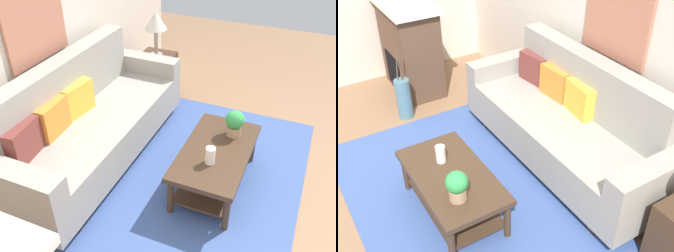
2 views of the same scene
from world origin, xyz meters
TOP-DOWN VIEW (x-y plane):
  - ground_plane at (0.00, 0.00)m, footprint 9.59×9.59m
  - wall_back at (0.00, 2.18)m, footprint 5.59×0.10m
  - area_rug at (0.00, 0.50)m, footprint 2.95×1.92m
  - couch at (-0.02, 1.64)m, footprint 2.41×0.84m
  - throw_pillow_maroon at (-0.78, 1.77)m, footprint 0.37×0.16m
  - throw_pillow_orange at (-0.40, 1.77)m, footprint 0.37×0.14m
  - throw_pillow_mustard at (-0.02, 1.77)m, footprint 0.37×0.16m
  - coffee_table at (0.06, 0.35)m, footprint 1.10×0.60m
  - tabletop_vase at (-0.14, 0.35)m, footprint 0.09×0.09m
  - potted_plant_tabletop at (0.35, 0.27)m, footprint 0.18×0.18m
  - fireplace at (-2.24, 0.89)m, footprint 1.02×0.58m
  - floor_vase at (-1.63, 0.53)m, footprint 0.17×0.17m
  - floor_vase_branch_a at (-1.61, 0.53)m, footprint 0.04×0.05m
  - floor_vase_branch_b at (-1.64, 0.55)m, footprint 0.02×0.03m
  - floor_vase_branch_c at (-1.64, 0.51)m, footprint 0.05×0.04m
  - framed_painting at (-0.02, 2.11)m, footprint 0.78×0.03m

SIDE VIEW (x-z plane):
  - ground_plane at x=0.00m, z-range 0.00..0.00m
  - area_rug at x=0.00m, z-range 0.00..0.01m
  - floor_vase at x=-1.63m, z-range 0.00..0.49m
  - coffee_table at x=0.06m, z-range 0.10..0.53m
  - couch at x=-0.02m, z-range -0.11..0.97m
  - tabletop_vase at x=-0.14m, z-range 0.43..0.59m
  - potted_plant_tabletop at x=0.35m, z-range 0.44..0.70m
  - fireplace at x=-2.24m, z-range 0.01..1.17m
  - floor_vase_branch_a at x=-1.61m, z-range 0.49..0.85m
  - floor_vase_branch_b at x=-1.64m, z-range 0.49..0.85m
  - floor_vase_branch_c at x=-1.64m, z-range 0.49..0.85m
  - throw_pillow_maroon at x=-0.78m, z-range 0.52..0.84m
  - throw_pillow_orange at x=-0.40m, z-range 0.52..0.84m
  - throw_pillow_mustard at x=-0.02m, z-range 0.52..0.84m
  - wall_back at x=0.00m, z-range 0.00..2.70m
  - framed_painting at x=-0.02m, z-range 1.04..1.79m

